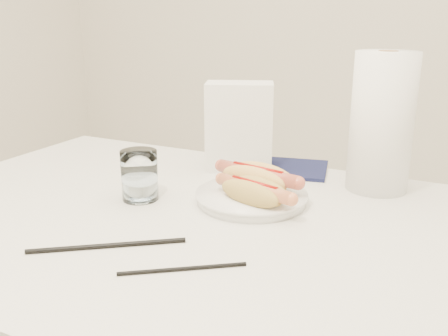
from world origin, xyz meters
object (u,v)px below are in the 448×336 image
at_px(hotdog_left, 258,178).
at_px(napkin_box, 239,127).
at_px(hotdog_right, 254,192).
at_px(paper_towel_roll, 382,123).
at_px(table, 190,245).
at_px(plate, 251,198).
at_px(water_glass, 139,175).

height_order(hotdog_left, napkin_box, napkin_box).
bearing_deg(napkin_box, hotdog_right, -81.33).
distance_m(hotdog_left, napkin_box, 0.20).
xyz_separation_m(hotdog_left, paper_towel_roll, (0.21, 0.16, 0.10)).
bearing_deg(hotdog_left, hotdog_right, -60.46).
distance_m(hotdog_right, paper_towel_roll, 0.31).
xyz_separation_m(hotdog_right, paper_towel_roll, (0.18, 0.23, 0.10)).
xyz_separation_m(hotdog_left, hotdog_right, (0.02, -0.07, -0.00)).
distance_m(table, hotdog_right, 0.16).
relative_size(table, hotdog_right, 7.20).
xyz_separation_m(table, paper_towel_roll, (0.28, 0.30, 0.20)).
relative_size(table, hotdog_left, 6.45).
bearing_deg(hotdog_left, napkin_box, 136.98).
height_order(plate, napkin_box, napkin_box).
relative_size(hotdog_right, water_glass, 1.67).
bearing_deg(napkin_box, plate, -81.15).
bearing_deg(table, napkin_box, 97.42).
xyz_separation_m(plate, napkin_box, (-0.12, 0.19, 0.09)).
height_order(table, water_glass, water_glass).
bearing_deg(plate, hotdog_right, -60.22).
distance_m(plate, hotdog_left, 0.05).
bearing_deg(plate, water_glass, -158.89).
distance_m(plate, paper_towel_roll, 0.31).
bearing_deg(water_glass, plate, 21.11).
relative_size(hotdog_left, hotdog_right, 1.12).
bearing_deg(water_glass, hotdog_right, 9.91).
bearing_deg(table, water_glass, 166.21).
bearing_deg(water_glass, napkin_box, 71.46).
relative_size(water_glass, napkin_box, 0.49).
bearing_deg(plate, hotdog_left, 92.98).
bearing_deg(hotdog_right, paper_towel_roll, 68.30).
height_order(hotdog_right, paper_towel_roll, paper_towel_roll).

